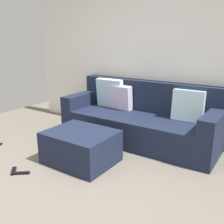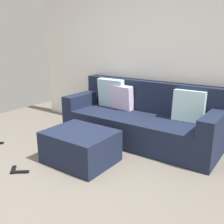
{
  "view_description": "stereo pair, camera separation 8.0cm",
  "coord_description": "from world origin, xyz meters",
  "px_view_note": "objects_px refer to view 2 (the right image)",
  "views": [
    {
      "loc": [
        1.71,
        -1.39,
        1.5
      ],
      "look_at": [
        -0.14,
        1.36,
        0.56
      ],
      "focal_mm": 40.77,
      "sensor_mm": 36.0,
      "label": 1
    },
    {
      "loc": [
        1.78,
        -1.34,
        1.5
      ],
      "look_at": [
        -0.14,
        1.36,
        0.56
      ],
      "focal_mm": 40.77,
      "sensor_mm": 36.0,
      "label": 2
    }
  ],
  "objects_px": {
    "remote_by_storage_bin": "(13,170)",
    "couch_sectional": "(141,120)",
    "ottoman": "(80,146)",
    "remote_near_ottoman": "(22,172)"
  },
  "relations": [
    {
      "from": "ottoman",
      "to": "remote_by_storage_bin",
      "type": "distance_m",
      "value": 0.84
    },
    {
      "from": "ottoman",
      "to": "remote_by_storage_bin",
      "type": "bearing_deg",
      "value": -126.71
    },
    {
      "from": "couch_sectional",
      "to": "remote_near_ottoman",
      "type": "xyz_separation_m",
      "value": [
        -0.62,
        -1.7,
        -0.32
      ]
    },
    {
      "from": "remote_by_storage_bin",
      "to": "couch_sectional",
      "type": "bearing_deg",
      "value": 109.41
    },
    {
      "from": "remote_near_ottoman",
      "to": "remote_by_storage_bin",
      "type": "relative_size",
      "value": 0.9
    },
    {
      "from": "couch_sectional",
      "to": "remote_by_storage_bin",
      "type": "height_order",
      "value": "couch_sectional"
    },
    {
      "from": "remote_near_ottoman",
      "to": "remote_by_storage_bin",
      "type": "bearing_deg",
      "value": 152.55
    },
    {
      "from": "remote_by_storage_bin",
      "to": "ottoman",
      "type": "bearing_deg",
      "value": 96.15
    },
    {
      "from": "ottoman",
      "to": "remote_by_storage_bin",
      "type": "height_order",
      "value": "ottoman"
    },
    {
      "from": "ottoman",
      "to": "couch_sectional",
      "type": "bearing_deg",
      "value": 76.31
    }
  ]
}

